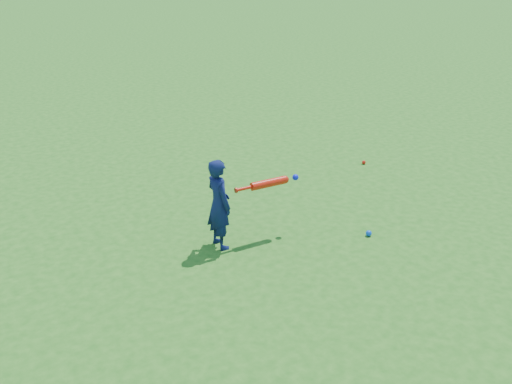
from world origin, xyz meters
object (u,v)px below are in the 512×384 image
at_px(child, 219,204).
at_px(ground_ball_blue, 369,233).
at_px(ground_ball_red, 364,162).
at_px(bat_swing, 271,183).

height_order(child, ground_ball_blue, child).
distance_m(ground_ball_red, ground_ball_blue, 2.59).
height_order(ground_ball_red, bat_swing, bat_swing).
distance_m(child, bat_swing, 0.70).
xyz_separation_m(ground_ball_blue, bat_swing, (-1.02, 0.67, 0.67)).
xyz_separation_m(child, ground_ball_red, (3.37, 1.24, -0.52)).
relative_size(child, bat_swing, 1.26).
height_order(ground_ball_red, ground_ball_blue, ground_ball_blue).
distance_m(child, ground_ball_red, 3.62).
bearing_deg(ground_ball_blue, child, 156.33).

